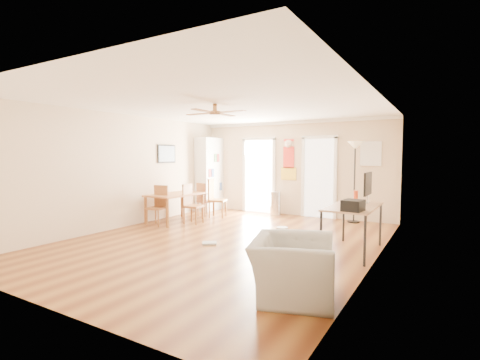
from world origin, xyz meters
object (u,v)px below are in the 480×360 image
Objects in this scene: dining_chair_near at (157,206)px; wastebasket_a at (282,234)px; dining_table at (175,208)px; torchiere_lamp at (354,182)px; dining_chair_far at (206,200)px; trash_can at (275,203)px; computer_desk at (353,229)px; dining_chair_right_a at (218,198)px; printer at (353,205)px; bookshelf at (210,174)px; dining_chair_right_b at (194,204)px; armchair at (292,267)px.

wastebasket_a is (3.17, 0.12, -0.33)m from dining_chair_near.
dining_table is 0.70× the size of torchiere_lamp.
trash_can is (1.58, 1.09, -0.12)m from dining_chair_far.
dining_table is at bearing -150.89° from torchiere_lamp.
computer_desk reaches higher than trash_can.
torchiere_lamp is at bearing -89.12° from dining_chair_right_a.
dining_chair_far is 0.60× the size of computer_desk.
dining_chair_far is 0.45× the size of torchiere_lamp.
bookshelf is at bearing 153.19° from printer.
dining_chair_near is 0.47× the size of torchiere_lamp.
dining_table is at bearing 135.93° from dining_chair_right_a.
torchiere_lamp reaches higher than trash_can.
trash_can is at bearing -179.91° from torchiere_lamp.
bookshelf is at bearing 27.24° from dining_chair_right_a.
trash_can is at bearing 14.40° from bookshelf.
computer_desk is (4.54, -0.02, -0.07)m from dining_chair_near.
bookshelf reaches higher than dining_chair_right_b.
dining_chair_right_b is 0.90× the size of armchair.
bookshelf is 3.32× the size of trash_can.
printer is at bearing -136.32° from dining_chair_right_a.
printer reaches higher than wastebasket_a.
dining_chair_near is at bearing -177.92° from wastebasket_a.
trash_can is (1.20, 2.12, -0.15)m from dining_chair_right_b.
trash_can is (1.75, 2.16, -0.02)m from dining_table.
trash_can is at bearing 50.91° from dining_table.
armchair reaches higher than wastebasket_a.
torchiere_lamp reaches higher than dining_chair_right_b.
wastebasket_a is at bearing 160.28° from printer.
printer reaches higher than trash_can.
bookshelf is 2.34× the size of dining_chair_near.
trash_can is 2.49× the size of wastebasket_a.
torchiere_lamp reaches higher than dining_chair_far.
printer is at bearing -22.29° from bookshelf.
bookshelf is at bearing 18.58° from dining_chair_right_b.
dining_chair_right_a is 1.04m from dining_chair_right_b.
torchiere_lamp is at bearing 0.09° from trash_can.
trash_can is at bearing 134.61° from computer_desk.
computer_desk reaches higher than armchair.
trash_can is (1.82, 2.74, -0.14)m from dining_chair_near.
dining_chair_right_b is 0.87m from dining_chair_near.
dining_chair_far is (0.54, -0.95, -0.64)m from bookshelf.
dining_chair_right_b is at bearing 34.73° from armchair.
dining_table is at bearing -129.09° from trash_can.
printer is (4.43, -2.25, 0.44)m from dining_chair_far.
dining_chair_far is at bearing 75.60° from dining_chair_right_a.
dining_chair_far is 4.98m from printer.
dining_chair_right_b is at bearing 168.88° from wastebasket_a.
printer reaches higher than dining_chair_right_b.
computer_desk is at bearing -17.89° from bookshelf.
dining_chair_right_a is 1.09× the size of dining_chair_near.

